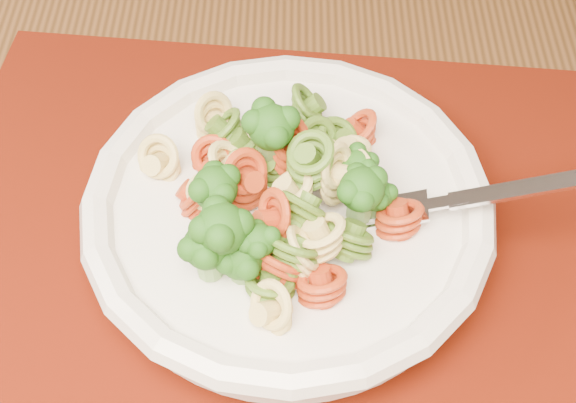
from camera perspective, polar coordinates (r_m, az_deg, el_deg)
name	(u,v)px	position (r m, az deg, el deg)	size (l,w,h in m)	color
dining_table	(343,191)	(0.67, 3.94, 0.76)	(1.56, 1.27, 0.76)	#543217
placemat	(266,231)	(0.51, -1.59, -2.08)	(0.43, 0.33, 0.00)	#4C0E03
pasta_bowl	(288,213)	(0.48, 0.00, -0.79)	(0.25, 0.25, 0.05)	silver
pasta_broccoli_heap	(288,195)	(0.47, 0.00, 0.44)	(0.21, 0.21, 0.06)	#D8BB6A
fork	(406,209)	(0.47, 8.41, -0.53)	(0.19, 0.02, 0.01)	silver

